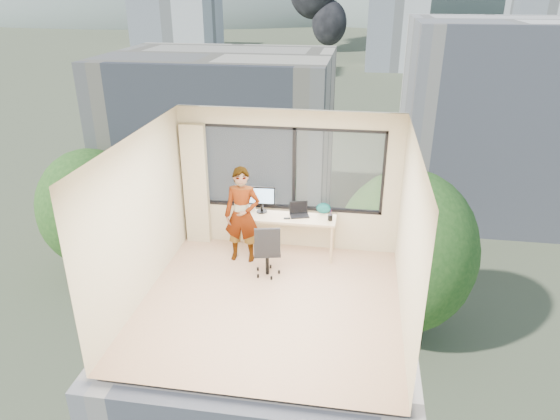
% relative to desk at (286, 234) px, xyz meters
% --- Properties ---
extents(floor, '(4.00, 4.00, 0.01)m').
position_rel_desk_xyz_m(floor, '(0.00, -1.66, -0.38)').
color(floor, tan).
rests_on(floor, ground).
extents(ceiling, '(4.00, 4.00, 0.01)m').
position_rel_desk_xyz_m(ceiling, '(0.00, -1.66, 2.23)').
color(ceiling, white).
rests_on(ceiling, ground).
extents(wall_front, '(4.00, 0.01, 2.60)m').
position_rel_desk_xyz_m(wall_front, '(0.00, -3.66, 0.93)').
color(wall_front, beige).
rests_on(wall_front, ground).
extents(wall_left, '(0.01, 4.00, 2.60)m').
position_rel_desk_xyz_m(wall_left, '(-2.00, -1.66, 0.93)').
color(wall_left, beige).
rests_on(wall_left, ground).
extents(wall_right, '(0.01, 4.00, 2.60)m').
position_rel_desk_xyz_m(wall_right, '(2.00, -1.66, 0.93)').
color(wall_right, beige).
rests_on(wall_right, ground).
extents(window_wall, '(3.30, 0.16, 1.55)m').
position_rel_desk_xyz_m(window_wall, '(0.05, 0.34, 1.15)').
color(window_wall, black).
rests_on(window_wall, ground).
extents(curtain, '(0.45, 0.14, 2.30)m').
position_rel_desk_xyz_m(curtain, '(-1.72, 0.22, 0.77)').
color(curtain, beige).
rests_on(curtain, floor).
extents(desk, '(1.80, 0.60, 0.75)m').
position_rel_desk_xyz_m(desk, '(0.00, 0.00, 0.00)').
color(desk, tan).
rests_on(desk, floor).
extents(chair, '(0.59, 0.59, 0.98)m').
position_rel_desk_xyz_m(chair, '(-0.20, -0.81, 0.12)').
color(chair, black).
rests_on(chair, floor).
extents(person, '(0.64, 0.42, 1.73)m').
position_rel_desk_xyz_m(person, '(-0.72, -0.35, 0.49)').
color(person, '#2D2D33').
rests_on(person, floor).
extents(monitor, '(0.50, 0.13, 0.50)m').
position_rel_desk_xyz_m(monitor, '(-0.46, 0.09, 0.62)').
color(monitor, black).
rests_on(monitor, desk).
extents(game_console, '(0.34, 0.30, 0.07)m').
position_rel_desk_xyz_m(game_console, '(-0.75, 0.20, 0.41)').
color(game_console, white).
rests_on(game_console, desk).
extents(laptop, '(0.42, 0.43, 0.21)m').
position_rel_desk_xyz_m(laptop, '(0.24, 0.02, 0.48)').
color(laptop, black).
rests_on(laptop, desk).
extents(cellphone, '(0.12, 0.07, 0.01)m').
position_rel_desk_xyz_m(cellphone, '(0.04, -0.13, 0.38)').
color(cellphone, black).
rests_on(cellphone, desk).
extents(pen_cup, '(0.09, 0.09, 0.11)m').
position_rel_desk_xyz_m(pen_cup, '(0.80, -0.08, 0.43)').
color(pen_cup, black).
rests_on(pen_cup, desk).
extents(handbag, '(0.26, 0.13, 0.20)m').
position_rel_desk_xyz_m(handbag, '(0.66, 0.21, 0.48)').
color(handbag, '#0C4A46').
rests_on(handbag, desk).
extents(exterior_ground, '(400.00, 400.00, 0.04)m').
position_rel_desk_xyz_m(exterior_ground, '(0.00, 118.34, -14.38)').
color(exterior_ground, '#515B3D').
rests_on(exterior_ground, ground).
extents(near_bldg_a, '(16.00, 12.00, 14.00)m').
position_rel_desk_xyz_m(near_bldg_a, '(-9.00, 28.34, -7.38)').
color(near_bldg_a, beige).
rests_on(near_bldg_a, exterior_ground).
extents(near_bldg_b, '(14.00, 13.00, 16.00)m').
position_rel_desk_xyz_m(near_bldg_b, '(12.00, 36.34, -6.38)').
color(near_bldg_b, white).
rests_on(near_bldg_b, exterior_ground).
extents(far_tower_a, '(14.00, 14.00, 28.00)m').
position_rel_desk_xyz_m(far_tower_a, '(-35.00, 93.34, -0.38)').
color(far_tower_a, silver).
rests_on(far_tower_a, exterior_ground).
extents(far_tower_b, '(13.00, 13.00, 30.00)m').
position_rel_desk_xyz_m(far_tower_b, '(8.00, 118.34, 0.62)').
color(far_tower_b, silver).
rests_on(far_tower_b, exterior_ground).
extents(far_tower_c, '(15.00, 15.00, 26.00)m').
position_rel_desk_xyz_m(far_tower_c, '(45.00, 138.34, -1.38)').
color(far_tower_c, silver).
rests_on(far_tower_c, exterior_ground).
extents(far_tower_d, '(16.00, 14.00, 22.00)m').
position_rel_desk_xyz_m(far_tower_d, '(-60.00, 148.34, -3.38)').
color(far_tower_d, silver).
rests_on(far_tower_d, exterior_ground).
extents(hill_a, '(288.00, 216.00, 90.00)m').
position_rel_desk_xyz_m(hill_a, '(-120.00, 318.34, -14.38)').
color(hill_a, slate).
rests_on(hill_a, exterior_ground).
extents(hill_b, '(300.00, 220.00, 96.00)m').
position_rel_desk_xyz_m(hill_b, '(100.00, 318.34, -14.38)').
color(hill_b, slate).
rests_on(hill_b, exterior_ground).
extents(tree_a, '(7.00, 7.00, 8.00)m').
position_rel_desk_xyz_m(tree_a, '(-16.00, 20.34, -10.38)').
color(tree_a, '#25541C').
rests_on(tree_a, exterior_ground).
extents(tree_b, '(7.60, 7.60, 9.00)m').
position_rel_desk_xyz_m(tree_b, '(4.00, 16.34, -9.88)').
color(tree_b, '#25541C').
rests_on(tree_b, exterior_ground).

